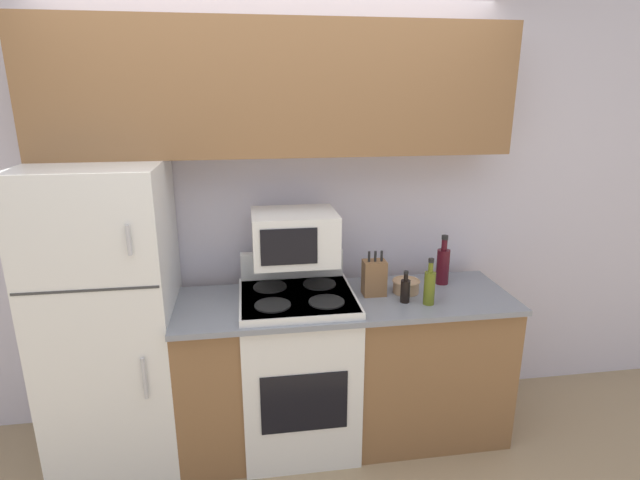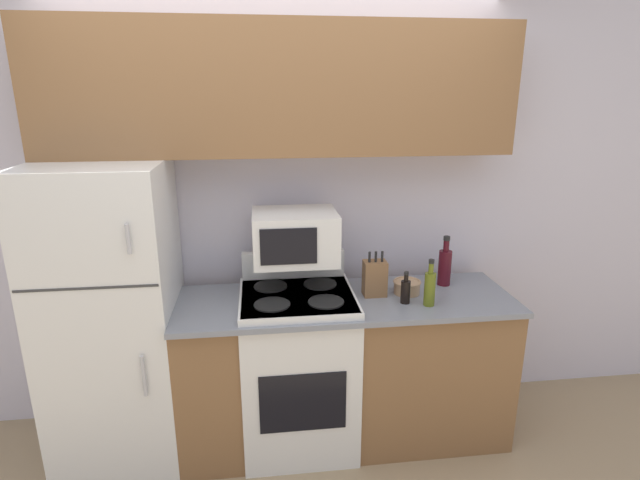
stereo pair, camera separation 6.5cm
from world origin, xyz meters
name	(u,v)px [view 2 (the right image)]	position (x,y,z in m)	size (l,w,h in m)	color
ground_plane	(293,472)	(0.00, 0.00, 0.00)	(12.00, 12.00, 0.00)	tan
wall_back	(281,216)	(0.00, 0.70, 1.27)	(8.00, 0.05, 2.55)	silver
lower_cabinets	(345,368)	(0.33, 0.29, 0.45)	(1.87, 0.62, 0.90)	brown
refrigerator	(114,317)	(-0.94, 0.33, 0.83)	(0.66, 0.69, 1.67)	white
upper_cabinets	(280,90)	(0.00, 0.52, 2.02)	(2.54, 0.31, 0.69)	brown
stove	(298,367)	(0.06, 0.28, 0.48)	(0.63, 0.60, 1.10)	white
microwave	(295,236)	(0.06, 0.38, 1.24)	(0.46, 0.37, 0.28)	white
knife_block	(375,278)	(0.50, 0.31, 1.00)	(0.13, 0.10, 0.26)	brown
bowl	(407,287)	(0.69, 0.31, 0.94)	(0.16, 0.16, 0.08)	tan
bottle_soy_sauce	(406,291)	(0.64, 0.18, 0.97)	(0.05, 0.05, 0.18)	black
bottle_wine_red	(445,266)	(0.94, 0.41, 1.02)	(0.08, 0.08, 0.30)	#470F19
bottle_olive_oil	(430,287)	(0.76, 0.13, 1.00)	(0.06, 0.06, 0.26)	#5B6619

